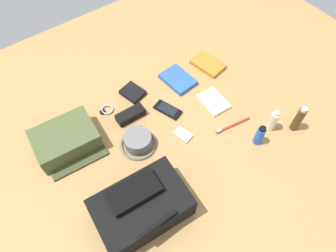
{
  "coord_description": "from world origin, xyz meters",
  "views": [
    {
      "loc": [
        0.46,
        0.62,
        1.2
      ],
      "look_at": [
        0.0,
        0.0,
        0.04
      ],
      "focal_mm": 32.5,
      "sensor_mm": 36.0,
      "label": 1
    }
  ],
  "objects_px": {
    "cologne_bottle": "(298,119)",
    "cell_phone": "(168,110)",
    "lotion_bottle": "(273,121)",
    "bucket_hat": "(138,141)",
    "paperback_novel": "(208,64)",
    "travel_guidebook": "(178,80)",
    "sunglasses_case": "(131,115)",
    "notepad": "(214,102)",
    "toiletry_pouch": "(66,140)",
    "deodorant_spray": "(260,135)",
    "media_player": "(183,134)",
    "wristwatch": "(107,110)",
    "wallet": "(133,92)",
    "toothbrush": "(231,126)",
    "backpack": "(141,206)"
  },
  "relations": [
    {
      "from": "media_player",
      "to": "toothbrush",
      "type": "xyz_separation_m",
      "value": [
        -0.21,
        0.1,
        0.0
      ]
    },
    {
      "from": "cologne_bottle",
      "to": "backpack",
      "type": "bearing_deg",
      "value": -6.42
    },
    {
      "from": "toiletry_pouch",
      "to": "toothbrush",
      "type": "relative_size",
      "value": 1.52
    },
    {
      "from": "toiletry_pouch",
      "to": "wristwatch",
      "type": "distance_m",
      "value": 0.25
    },
    {
      "from": "cell_phone",
      "to": "wallet",
      "type": "xyz_separation_m",
      "value": [
        0.08,
        -0.19,
        0.01
      ]
    },
    {
      "from": "toothbrush",
      "to": "wallet",
      "type": "relative_size",
      "value": 1.69
    },
    {
      "from": "cell_phone",
      "to": "bucket_hat",
      "type": "bearing_deg",
      "value": 18.8
    },
    {
      "from": "toiletry_pouch",
      "to": "media_player",
      "type": "bearing_deg",
      "value": 149.6
    },
    {
      "from": "deodorant_spray",
      "to": "sunglasses_case",
      "type": "distance_m",
      "value": 0.6
    },
    {
      "from": "cologne_bottle",
      "to": "cell_phone",
      "type": "height_order",
      "value": "cologne_bottle"
    },
    {
      "from": "travel_guidebook",
      "to": "wallet",
      "type": "height_order",
      "value": "same"
    },
    {
      "from": "cell_phone",
      "to": "sunglasses_case",
      "type": "relative_size",
      "value": 1.05
    },
    {
      "from": "lotion_bottle",
      "to": "notepad",
      "type": "distance_m",
      "value": 0.3
    },
    {
      "from": "media_player",
      "to": "wristwatch",
      "type": "xyz_separation_m",
      "value": [
        0.21,
        -0.33,
        0.0
      ]
    },
    {
      "from": "notepad",
      "to": "cologne_bottle",
      "type": "bearing_deg",
      "value": 124.87
    },
    {
      "from": "travel_guidebook",
      "to": "notepad",
      "type": "bearing_deg",
      "value": 103.52
    },
    {
      "from": "toiletry_pouch",
      "to": "deodorant_spray",
      "type": "bearing_deg",
      "value": 144.79
    },
    {
      "from": "cologne_bottle",
      "to": "toothbrush",
      "type": "height_order",
      "value": "cologne_bottle"
    },
    {
      "from": "wallet",
      "to": "backpack",
      "type": "bearing_deg",
      "value": 47.21
    },
    {
      "from": "notepad",
      "to": "sunglasses_case",
      "type": "height_order",
      "value": "sunglasses_case"
    },
    {
      "from": "bucket_hat",
      "to": "lotion_bottle",
      "type": "bearing_deg",
      "value": 151.87
    },
    {
      "from": "cologne_bottle",
      "to": "media_player",
      "type": "xyz_separation_m",
      "value": [
        0.44,
        -0.28,
        -0.07
      ]
    },
    {
      "from": "media_player",
      "to": "wristwatch",
      "type": "relative_size",
      "value": 1.32
    },
    {
      "from": "cologne_bottle",
      "to": "travel_guidebook",
      "type": "bearing_deg",
      "value": -65.27
    },
    {
      "from": "sunglasses_case",
      "to": "lotion_bottle",
      "type": "bearing_deg",
      "value": 140.12
    },
    {
      "from": "paperback_novel",
      "to": "sunglasses_case",
      "type": "relative_size",
      "value": 1.34
    },
    {
      "from": "lotion_bottle",
      "to": "wristwatch",
      "type": "distance_m",
      "value": 0.79
    },
    {
      "from": "toiletry_pouch",
      "to": "lotion_bottle",
      "type": "height_order",
      "value": "lotion_bottle"
    },
    {
      "from": "lotion_bottle",
      "to": "travel_guidebook",
      "type": "relative_size",
      "value": 0.68
    },
    {
      "from": "notepad",
      "to": "media_player",
      "type": "bearing_deg",
      "value": 16.75
    },
    {
      "from": "bucket_hat",
      "to": "lotion_bottle",
      "type": "distance_m",
      "value": 0.62
    },
    {
      "from": "lotion_bottle",
      "to": "media_player",
      "type": "bearing_deg",
      "value": -31.01
    },
    {
      "from": "paperback_novel",
      "to": "travel_guidebook",
      "type": "bearing_deg",
      "value": -2.5
    },
    {
      "from": "backpack",
      "to": "bucket_hat",
      "type": "xyz_separation_m",
      "value": [
        -0.16,
        -0.27,
        -0.04
      ]
    },
    {
      "from": "cologne_bottle",
      "to": "travel_guidebook",
      "type": "distance_m",
      "value": 0.62
    },
    {
      "from": "deodorant_spray",
      "to": "cell_phone",
      "type": "distance_m",
      "value": 0.45
    },
    {
      "from": "lotion_bottle",
      "to": "bucket_hat",
      "type": "bearing_deg",
      "value": -28.13
    },
    {
      "from": "bucket_hat",
      "to": "notepad",
      "type": "xyz_separation_m",
      "value": [
        -0.43,
        0.02,
        -0.02
      ]
    },
    {
      "from": "bucket_hat",
      "to": "cell_phone",
      "type": "height_order",
      "value": "bucket_hat"
    },
    {
      "from": "wallet",
      "to": "notepad",
      "type": "relative_size",
      "value": 0.73
    },
    {
      "from": "travel_guidebook",
      "to": "paperback_novel",
      "type": "bearing_deg",
      "value": 177.5
    },
    {
      "from": "paperback_novel",
      "to": "toiletry_pouch",
      "type": "bearing_deg",
      "value": 0.5
    },
    {
      "from": "toiletry_pouch",
      "to": "toothbrush",
      "type": "bearing_deg",
      "value": 151.24
    },
    {
      "from": "paperback_novel",
      "to": "notepad",
      "type": "distance_m",
      "value": 0.26
    },
    {
      "from": "toiletry_pouch",
      "to": "media_player",
      "type": "relative_size",
      "value": 3.02
    },
    {
      "from": "toiletry_pouch",
      "to": "toothbrush",
      "type": "height_order",
      "value": "toiletry_pouch"
    },
    {
      "from": "toiletry_pouch",
      "to": "deodorant_spray",
      "type": "height_order",
      "value": "deodorant_spray"
    },
    {
      "from": "cell_phone",
      "to": "paperback_novel",
      "type": "bearing_deg",
      "value": -162.05
    },
    {
      "from": "cologne_bottle",
      "to": "paperback_novel",
      "type": "relative_size",
      "value": 0.8
    },
    {
      "from": "paperback_novel",
      "to": "notepad",
      "type": "xyz_separation_m",
      "value": [
        0.14,
        0.21,
        -0.0
      ]
    }
  ]
}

